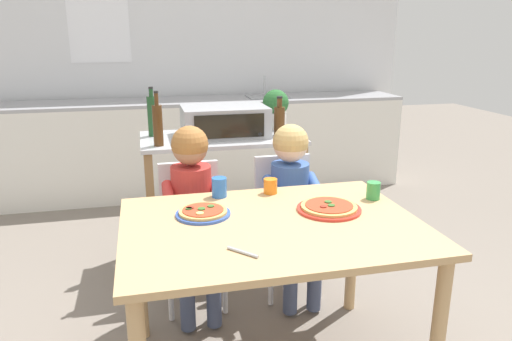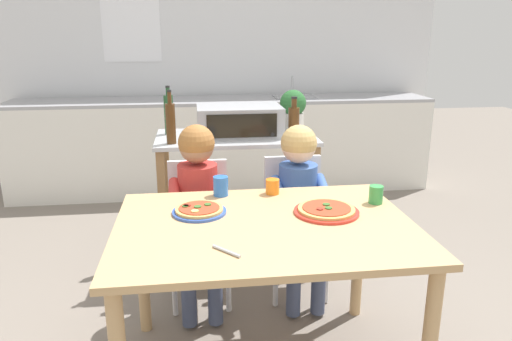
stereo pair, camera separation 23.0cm
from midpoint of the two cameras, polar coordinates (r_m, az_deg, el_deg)
The scene contains 20 objects.
ground_plane at distance 3.51m, azimuth -5.58°, elevation -9.96°, with size 12.48×12.48×0.00m, color slate.
back_wall_tiled at distance 5.07m, azimuth -9.21°, elevation 13.86°, with size 4.50×0.14×2.70m.
kitchen_counter at distance 4.79m, azimuth -8.29°, elevation 2.93°, with size 4.05×0.60×1.11m.
kitchen_island_cart at distance 3.26m, azimuth -6.05°, elevation -0.94°, with size 1.05×0.59×0.87m.
toaster_oven at distance 3.19m, azimuth -5.84°, elevation 5.85°, with size 0.55×0.39×0.20m.
bottle_tall_green_wine at distance 3.17m, azimuth 0.70°, elevation 6.01°, with size 0.07×0.07×0.26m.
bottle_brown_beer at distance 3.25m, azimuth -14.22°, elevation 6.35°, with size 0.06×0.06×0.32m.
bottle_slim_sauce at distance 2.96m, azimuth -13.79°, elevation 5.34°, with size 0.06×0.06×0.33m.
potted_herb_plant at distance 3.42m, azimuth 0.41°, elevation 7.43°, with size 0.18×0.18×0.27m.
dining_table at distance 2.12m, azimuth -1.24°, elevation -8.74°, with size 1.28×0.94×0.75m.
dining_chair_left at distance 2.81m, azimuth -9.98°, elevation -6.25°, with size 0.36×0.36×0.81m.
dining_chair_right at distance 2.91m, azimuth 1.32°, elevation -5.16°, with size 0.36×0.36×0.81m.
child_in_red_shirt at distance 2.63m, azimuth -10.02°, elevation -3.17°, with size 0.32×0.42×1.04m.
child_in_blue_striped_shirt at distance 2.74m, azimuth 1.98°, elevation -2.25°, with size 0.32×0.42×1.02m.
pizza_plate_blue_rimmed at distance 2.18m, azimuth -9.34°, elevation -4.99°, with size 0.25×0.25×0.03m.
pizza_plate_red_rimmed at distance 2.22m, azimuth 5.73°, elevation -4.47°, with size 0.30×0.30×0.03m.
drinking_cup_orange at distance 2.43m, azimuth -0.98°, elevation -1.90°, with size 0.07×0.07×0.08m, color orange.
drinking_cup_green at distance 2.39m, azimuth 11.10°, elevation -2.39°, with size 0.07×0.07×0.09m, color green.
drinking_cup_blue at distance 2.40m, azimuth -7.14°, elevation -2.03°, with size 0.07×0.07×0.10m, color blue.
serving_spoon at distance 1.81m, azimuth -5.30°, elevation -9.71°, with size 0.01×0.01×0.14m, color #B7BABF.
Camera 1 is at (-0.52, -1.85, 1.54)m, focal length 33.72 mm.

